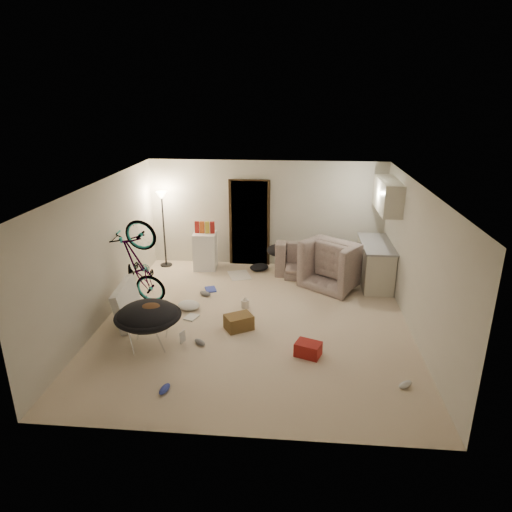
# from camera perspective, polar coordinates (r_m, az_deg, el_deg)

# --- Properties ---
(floor) EXTENTS (5.50, 6.00, 0.02)m
(floor) POSITION_cam_1_polar(r_m,az_deg,el_deg) (8.44, -0.11, -8.16)
(floor) COLOR beige
(floor) RESTS_ON ground
(ceiling) EXTENTS (5.50, 6.00, 0.02)m
(ceiling) POSITION_cam_1_polar(r_m,az_deg,el_deg) (7.60, -0.12, 8.88)
(ceiling) COLOR white
(ceiling) RESTS_ON wall_back
(wall_back) EXTENTS (5.50, 0.02, 2.50)m
(wall_back) POSITION_cam_1_polar(r_m,az_deg,el_deg) (10.81, 1.33, 5.30)
(wall_back) COLOR beige
(wall_back) RESTS_ON floor
(wall_front) EXTENTS (5.50, 0.02, 2.50)m
(wall_front) POSITION_cam_1_polar(r_m,az_deg,el_deg) (5.22, -3.14, -11.32)
(wall_front) COLOR beige
(wall_front) RESTS_ON floor
(wall_left) EXTENTS (0.02, 6.00, 2.50)m
(wall_left) POSITION_cam_1_polar(r_m,az_deg,el_deg) (8.62, -18.71, 0.46)
(wall_left) COLOR beige
(wall_left) RESTS_ON floor
(wall_right) EXTENTS (0.02, 6.00, 2.50)m
(wall_right) POSITION_cam_1_polar(r_m,az_deg,el_deg) (8.18, 19.53, -0.67)
(wall_right) COLOR beige
(wall_right) RESTS_ON floor
(doorway) EXTENTS (0.85, 0.10, 2.04)m
(doorway) POSITION_cam_1_polar(r_m,az_deg,el_deg) (10.86, -0.81, 4.12)
(doorway) COLOR black
(doorway) RESTS_ON floor
(door_trim) EXTENTS (0.97, 0.04, 2.10)m
(door_trim) POSITION_cam_1_polar(r_m,az_deg,el_deg) (10.83, -0.82, 4.08)
(door_trim) COLOR #302111
(door_trim) RESTS_ON floor
(floor_lamp) EXTENTS (0.28, 0.28, 1.81)m
(floor_lamp) POSITION_cam_1_polar(r_m,az_deg,el_deg) (10.87, -11.59, 5.29)
(floor_lamp) COLOR black
(floor_lamp) RESTS_ON floor
(kitchen_counter) EXTENTS (0.60, 1.50, 0.88)m
(kitchen_counter) POSITION_cam_1_polar(r_m,az_deg,el_deg) (10.21, 14.64, -0.98)
(kitchen_counter) COLOR beige
(kitchen_counter) RESTS_ON floor
(counter_top) EXTENTS (0.64, 1.54, 0.04)m
(counter_top) POSITION_cam_1_polar(r_m,az_deg,el_deg) (10.07, 14.86, 1.47)
(counter_top) COLOR gray
(counter_top) RESTS_ON kitchen_counter
(kitchen_uppers) EXTENTS (0.38, 1.40, 0.65)m
(kitchen_uppers) POSITION_cam_1_polar(r_m,az_deg,el_deg) (9.82, 16.15, 7.26)
(kitchen_uppers) COLOR beige
(kitchen_uppers) RESTS_ON wall_right
(sofa) EXTENTS (2.05, 0.91, 0.59)m
(sofa) POSITION_cam_1_polar(r_m,az_deg,el_deg) (10.55, 8.04, -0.70)
(sofa) COLOR #394038
(sofa) RESTS_ON floor
(armchair) EXTENTS (1.55, 1.52, 0.76)m
(armchair) POSITION_cam_1_polar(r_m,az_deg,el_deg) (10.05, 10.38, -1.36)
(armchair) COLOR #394038
(armchair) RESTS_ON floor
(bicycle) EXTENTS (1.89, 1.02, 1.04)m
(bicycle) POSITION_cam_1_polar(r_m,az_deg,el_deg) (9.17, -14.29, -3.14)
(bicycle) COLOR black
(bicycle) RESTS_ON floor
(book_asset) EXTENTS (0.25, 0.22, 0.02)m
(book_asset) POSITION_cam_1_polar(r_m,az_deg,el_deg) (7.81, -9.45, -10.79)
(book_asset) COLOR maroon
(book_asset) RESTS_ON floor
(mini_fridge) EXTENTS (0.54, 0.54, 0.88)m
(mini_fridge) POSITION_cam_1_polar(r_m,az_deg,el_deg) (10.78, -6.37, 0.65)
(mini_fridge) COLOR white
(mini_fridge) RESTS_ON floor
(snack_box_0) EXTENTS (0.10, 0.08, 0.30)m
(snack_box_0) POSITION_cam_1_polar(r_m,az_deg,el_deg) (10.65, -7.38, 3.53)
(snack_box_0) COLOR maroon
(snack_box_0) RESTS_ON mini_fridge
(snack_box_1) EXTENTS (0.11, 0.08, 0.30)m
(snack_box_1) POSITION_cam_1_polar(r_m,az_deg,el_deg) (10.62, -6.75, 3.52)
(snack_box_1) COLOR #C55018
(snack_box_1) RESTS_ON mini_fridge
(snack_box_2) EXTENTS (0.11, 0.08, 0.30)m
(snack_box_2) POSITION_cam_1_polar(r_m,az_deg,el_deg) (10.60, -6.11, 3.51)
(snack_box_2) COLOR gold
(snack_box_2) RESTS_ON mini_fridge
(snack_box_3) EXTENTS (0.10, 0.08, 0.30)m
(snack_box_3) POSITION_cam_1_polar(r_m,az_deg,el_deg) (10.58, -5.47, 3.50)
(snack_box_3) COLOR maroon
(snack_box_3) RESTS_ON mini_fridge
(saucer_chair) EXTENTS (1.08, 1.08, 0.76)m
(saucer_chair) POSITION_cam_1_polar(r_m,az_deg,el_deg) (7.65, -13.29, -7.95)
(saucer_chair) COLOR silver
(saucer_chair) RESTS_ON floor
(hoodie) EXTENTS (0.58, 0.53, 0.22)m
(hoodie) POSITION_cam_1_polar(r_m,az_deg,el_deg) (7.52, -13.12, -6.66)
(hoodie) COLOR #4F311B
(hoodie) RESTS_ON saucer_chair
(sofa_drape) EXTENTS (0.60, 0.51, 0.28)m
(sofa_drape) POSITION_cam_1_polar(r_m,az_deg,el_deg) (10.46, 2.90, 0.72)
(sofa_drape) COLOR black
(sofa_drape) RESTS_ON sofa
(tv_box) EXTENTS (0.37, 1.11, 0.73)m
(tv_box) POSITION_cam_1_polar(r_m,az_deg,el_deg) (8.59, -15.79, -5.71)
(tv_box) COLOR silver
(tv_box) RESTS_ON floor
(drink_case_a) EXTENTS (0.57, 0.52, 0.26)m
(drink_case_a) POSITION_cam_1_polar(r_m,az_deg,el_deg) (8.12, -2.16, -8.26)
(drink_case_a) COLOR brown
(drink_case_a) RESTS_ON floor
(drink_case_b) EXTENTS (0.47, 0.41, 0.23)m
(drink_case_b) POSITION_cam_1_polar(r_m,az_deg,el_deg) (7.42, 6.53, -11.49)
(drink_case_b) COLOR maroon
(drink_case_b) RESTS_ON floor
(juicer) EXTENTS (0.16, 0.16, 0.22)m
(juicer) POSITION_cam_1_polar(r_m,az_deg,el_deg) (8.90, -1.37, -5.91)
(juicer) COLOR beige
(juicer) RESTS_ON floor
(newspaper) EXTENTS (0.63, 0.72, 0.01)m
(newspaper) POSITION_cam_1_polar(r_m,az_deg,el_deg) (10.46, -2.09, -2.41)
(newspaper) COLOR silver
(newspaper) RESTS_ON floor
(book_blue) EXTENTS (0.30, 0.34, 0.03)m
(book_blue) POSITION_cam_1_polar(r_m,az_deg,el_deg) (9.73, -5.69, -4.16)
(book_blue) COLOR #2F3EAA
(book_blue) RESTS_ON floor
(book_white) EXTENTS (0.28, 0.32, 0.02)m
(book_white) POSITION_cam_1_polar(r_m,az_deg,el_deg) (8.62, -8.09, -7.58)
(book_white) COLOR silver
(book_white) RESTS_ON floor
(shoe_0) EXTENTS (0.31, 0.18, 0.11)m
(shoe_0) POSITION_cam_1_polar(r_m,az_deg,el_deg) (10.54, 4.89, -1.98)
(shoe_0) COLOR #2F3EAA
(shoe_0) RESTS_ON floor
(shoe_1) EXTENTS (0.29, 0.22, 0.10)m
(shoe_1) POSITION_cam_1_polar(r_m,az_deg,el_deg) (9.46, -6.36, -4.70)
(shoe_1) COLOR slate
(shoe_1) RESTS_ON floor
(shoe_2) EXTENTS (0.16, 0.27, 0.09)m
(shoe_2) POSITION_cam_1_polar(r_m,az_deg,el_deg) (6.74, -11.36, -15.98)
(shoe_2) COLOR #2F3EAA
(shoe_2) RESTS_ON floor
(shoe_3) EXTENTS (0.25, 0.23, 0.09)m
(shoe_3) POSITION_cam_1_polar(r_m,az_deg,el_deg) (7.74, -7.05, -10.64)
(shoe_3) COLOR slate
(shoe_3) RESTS_ON floor
(shoe_4) EXTENTS (0.26, 0.23, 0.09)m
(shoe_4) POSITION_cam_1_polar(r_m,az_deg,el_deg) (7.03, 18.15, -15.02)
(shoe_4) COLOR white
(shoe_4) RESTS_ON floor
(clothes_lump_b) EXTENTS (0.60, 0.59, 0.14)m
(clothes_lump_b) POSITION_cam_1_polar(r_m,az_deg,el_deg) (10.74, 0.39, -1.41)
(clothes_lump_b) COLOR black
(clothes_lump_b) RESTS_ON floor
(clothes_lump_c) EXTENTS (0.56, 0.53, 0.14)m
(clothes_lump_c) POSITION_cam_1_polar(r_m,az_deg,el_deg) (8.96, -8.41, -6.11)
(clothes_lump_c) COLOR silver
(clothes_lump_c) RESTS_ON floor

